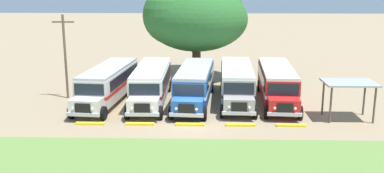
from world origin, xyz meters
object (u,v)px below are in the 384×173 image
object	(u,v)px
parked_bus_slot_1	(151,82)
parked_bus_slot_2	(195,83)
parked_bus_slot_3	(237,82)
parked_bus_slot_0	(108,83)
waiting_shelter	(349,86)
parked_bus_slot_4	(277,82)
broad_shade_tree	(195,16)
utility_pole	(65,54)

from	to	relation	value
parked_bus_slot_1	parked_bus_slot_2	world-z (taller)	same
parked_bus_slot_3	parked_bus_slot_0	bearing A→B (deg)	-84.26
parked_bus_slot_1	waiting_shelter	xyz separation A→B (m)	(14.57, -4.35, 0.87)
waiting_shelter	parked_bus_slot_4	bearing A→B (deg)	132.72
parked_bus_slot_1	parked_bus_slot_2	bearing A→B (deg)	88.67
parked_bus_slot_0	parked_bus_slot_1	distance (m)	3.53
parked_bus_slot_2	parked_bus_slot_1	bearing A→B (deg)	-86.67
broad_shade_tree	waiting_shelter	distance (m)	18.28
parked_bus_slot_3	parked_bus_slot_4	distance (m)	3.26
parked_bus_slot_3	waiting_shelter	world-z (taller)	parked_bus_slot_3
utility_pole	parked_bus_slot_4	bearing A→B (deg)	-1.69
parked_bus_slot_1	broad_shade_tree	xyz separation A→B (m)	(3.33, 9.54, 4.71)
parked_bus_slot_3	parked_bus_slot_4	bearing A→B (deg)	89.46
parked_bus_slot_4	waiting_shelter	bearing A→B (deg)	46.08
parked_bus_slot_0	broad_shade_tree	world-z (taller)	broad_shade_tree
utility_pole	waiting_shelter	bearing A→B (deg)	-13.36
parked_bus_slot_1	parked_bus_slot_0	bearing A→B (deg)	-87.57
waiting_shelter	parked_bus_slot_0	bearing A→B (deg)	166.98
parked_bus_slot_3	parked_bus_slot_4	world-z (taller)	same
parked_bus_slot_0	broad_shade_tree	xyz separation A→B (m)	(6.86, 9.71, 4.71)
parked_bus_slot_3	broad_shade_tree	distance (m)	10.86
parked_bus_slot_3	parked_bus_slot_1	bearing A→B (deg)	-83.89
parked_bus_slot_0	parked_bus_slot_3	xyz separation A→B (m)	(10.53, 0.64, 0.00)
broad_shade_tree	parked_bus_slot_3	bearing A→B (deg)	-67.95
parked_bus_slot_0	parked_bus_slot_4	world-z (taller)	same
parked_bus_slot_2	waiting_shelter	distance (m)	11.86
parked_bus_slot_0	waiting_shelter	world-z (taller)	parked_bus_slot_0
parked_bus_slot_4	waiting_shelter	distance (m)	6.40
parked_bus_slot_2	broad_shade_tree	size ratio (longest dim) A/B	1.03
parked_bus_slot_4	broad_shade_tree	bearing A→B (deg)	-139.73
parked_bus_slot_1	parked_bus_slot_3	bearing A→B (deg)	93.55
parked_bus_slot_1	broad_shade_tree	world-z (taller)	broad_shade_tree
parked_bus_slot_2	broad_shade_tree	distance (m)	10.70
parked_bus_slot_2	parked_bus_slot_0	bearing A→B (deg)	-84.79
parked_bus_slot_4	parked_bus_slot_2	bearing A→B (deg)	-83.46
parked_bus_slot_2	utility_pole	size ratio (longest dim) A/B	1.56
utility_pole	parked_bus_slot_1	bearing A→B (deg)	-6.52
utility_pole	parked_bus_slot_0	bearing A→B (deg)	-15.04
parked_bus_slot_2	parked_bus_slot_4	size ratio (longest dim) A/B	1.00
parked_bus_slot_4	utility_pole	bearing A→B (deg)	-88.33
broad_shade_tree	utility_pole	xyz separation A→B (m)	(-10.55, -8.71, -2.55)
parked_bus_slot_2	waiting_shelter	xyz separation A→B (m)	(11.03, -4.29, 0.87)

